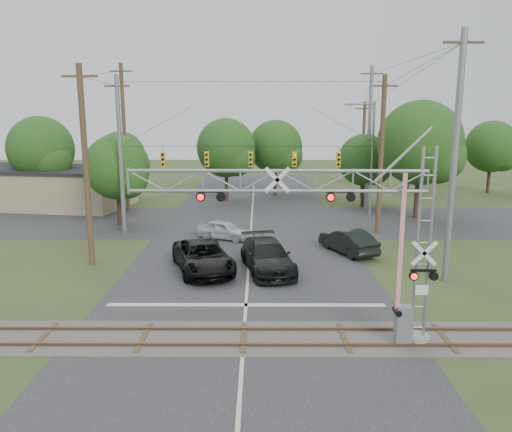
{
  "coord_description": "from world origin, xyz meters",
  "views": [
    {
      "loc": [
        0.59,
        -16.44,
        8.79
      ],
      "look_at": [
        0.46,
        7.5,
        3.86
      ],
      "focal_mm": 35.0,
      "sensor_mm": 36.0,
      "label": 1
    }
  ],
  "objects_px": {
    "streetlight": "(370,153)",
    "pickup_black": "(203,257)",
    "commercial_building": "(45,187)",
    "traffic_signal_span": "(263,156)",
    "sedan_silver": "(224,230)",
    "car_dark": "(267,256)",
    "crossing_gantry": "(334,225)"
  },
  "relations": [
    {
      "from": "crossing_gantry",
      "to": "pickup_black",
      "type": "height_order",
      "value": "crossing_gantry"
    },
    {
      "from": "car_dark",
      "to": "commercial_building",
      "type": "xyz_separation_m",
      "value": [
        -21.07,
        20.14,
        1.02
      ]
    },
    {
      "from": "crossing_gantry",
      "to": "commercial_building",
      "type": "bearing_deg",
      "value": 128.65
    },
    {
      "from": "traffic_signal_span",
      "to": "commercial_building",
      "type": "distance_m",
      "value": 23.9
    },
    {
      "from": "pickup_black",
      "to": "car_dark",
      "type": "height_order",
      "value": "car_dark"
    },
    {
      "from": "crossing_gantry",
      "to": "commercial_building",
      "type": "relative_size",
      "value": 0.67
    },
    {
      "from": "sedan_silver",
      "to": "commercial_building",
      "type": "distance_m",
      "value": 22.2
    },
    {
      "from": "sedan_silver",
      "to": "commercial_building",
      "type": "height_order",
      "value": "commercial_building"
    },
    {
      "from": "crossing_gantry",
      "to": "sedan_silver",
      "type": "height_order",
      "value": "crossing_gantry"
    },
    {
      "from": "pickup_black",
      "to": "commercial_building",
      "type": "xyz_separation_m",
      "value": [
        -17.43,
        20.23,
        1.03
      ]
    },
    {
      "from": "traffic_signal_span",
      "to": "car_dark",
      "type": "relative_size",
      "value": 3.27
    },
    {
      "from": "streetlight",
      "to": "pickup_black",
      "type": "bearing_deg",
      "value": -128.37
    },
    {
      "from": "crossing_gantry",
      "to": "car_dark",
      "type": "distance_m",
      "value": 10.18
    },
    {
      "from": "traffic_signal_span",
      "to": "sedan_silver",
      "type": "xyz_separation_m",
      "value": [
        -2.8,
        -1.88,
        -5.04
      ]
    },
    {
      "from": "traffic_signal_span",
      "to": "sedan_silver",
      "type": "bearing_deg",
      "value": -146.22
    },
    {
      "from": "car_dark",
      "to": "commercial_building",
      "type": "relative_size",
      "value": 0.35
    },
    {
      "from": "crossing_gantry",
      "to": "pickup_black",
      "type": "xyz_separation_m",
      "value": [
        -5.97,
        9.03,
        -3.89
      ]
    },
    {
      "from": "sedan_silver",
      "to": "traffic_signal_span",
      "type": "bearing_deg",
      "value": -31.89
    },
    {
      "from": "car_dark",
      "to": "sedan_silver",
      "type": "height_order",
      "value": "car_dark"
    },
    {
      "from": "sedan_silver",
      "to": "crossing_gantry",
      "type": "bearing_deg",
      "value": -137.91
    },
    {
      "from": "crossing_gantry",
      "to": "pickup_black",
      "type": "bearing_deg",
      "value": 123.47
    },
    {
      "from": "crossing_gantry",
      "to": "sedan_silver",
      "type": "relative_size",
      "value": 2.91
    },
    {
      "from": "car_dark",
      "to": "sedan_silver",
      "type": "xyz_separation_m",
      "value": [
        -2.95,
        7.36,
        -0.18
      ]
    },
    {
      "from": "crossing_gantry",
      "to": "commercial_building",
      "type": "height_order",
      "value": "crossing_gantry"
    },
    {
      "from": "commercial_building",
      "to": "sedan_silver",
      "type": "bearing_deg",
      "value": -25.92
    },
    {
      "from": "sedan_silver",
      "to": "streetlight",
      "type": "bearing_deg",
      "value": -30.05
    },
    {
      "from": "crossing_gantry",
      "to": "traffic_signal_span",
      "type": "bearing_deg",
      "value": 97.68
    },
    {
      "from": "commercial_building",
      "to": "streetlight",
      "type": "bearing_deg",
      "value": 1.46
    },
    {
      "from": "sedan_silver",
      "to": "commercial_building",
      "type": "xyz_separation_m",
      "value": [
        -18.12,
        12.77,
        1.2
      ]
    },
    {
      "from": "sedan_silver",
      "to": "commercial_building",
      "type": "relative_size",
      "value": 0.23
    },
    {
      "from": "commercial_building",
      "to": "traffic_signal_span",
      "type": "bearing_deg",
      "value": -18.25
    },
    {
      "from": "crossing_gantry",
      "to": "traffic_signal_span",
      "type": "relative_size",
      "value": 0.6
    }
  ]
}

